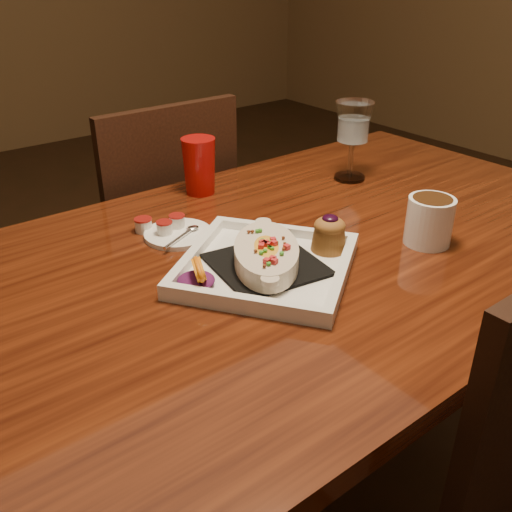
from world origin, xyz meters
TOP-DOWN VIEW (x-y plane):
  - floor at (0.00, 0.00)m, footprint 7.00×7.00m
  - table at (0.00, 0.00)m, footprint 1.50×0.90m
  - chair_far at (-0.00, 0.63)m, footprint 0.42×0.42m
  - plate at (-0.12, -0.04)m, footprint 0.41×0.41m
  - coffee_mug at (0.20, -0.15)m, footprint 0.13×0.09m
  - goblet at (0.34, 0.20)m, footprint 0.09×0.09m
  - saucer at (-0.18, 0.19)m, footprint 0.14×0.14m
  - creamer_loose at (-0.22, 0.25)m, footprint 0.04×0.04m
  - red_tumbler at (-0.01, 0.36)m, footprint 0.08×0.08m

SIDE VIEW (x-z plane):
  - floor at x=0.00m, z-range 0.00..0.00m
  - chair_far at x=0.00m, z-range 0.04..0.97m
  - table at x=0.00m, z-range 0.28..1.03m
  - saucer at x=-0.18m, z-range 0.71..0.81m
  - creamer_loose at x=-0.22m, z-range 0.75..0.78m
  - plate at x=-0.12m, z-range 0.73..0.82m
  - coffee_mug at x=0.20m, z-range 0.75..0.85m
  - red_tumbler at x=-0.01m, z-range 0.75..0.88m
  - goblet at x=0.34m, z-range 0.79..0.99m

